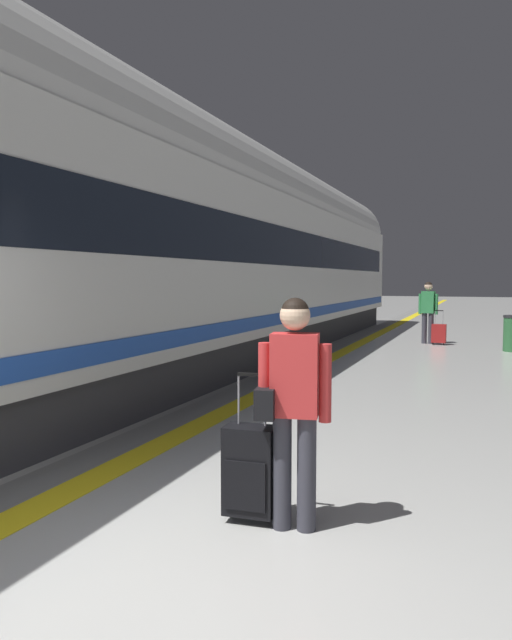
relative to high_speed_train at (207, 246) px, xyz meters
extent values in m
plane|color=#B7B7B2|center=(3.30, -8.15, -2.50)|extent=(120.00, 120.00, 0.00)
cube|color=yellow|center=(2.12, 1.85, -2.50)|extent=(0.36, 80.00, 0.01)
cube|color=slate|center=(1.79, 1.85, -2.50)|extent=(0.63, 80.00, 0.01)
cube|color=#38383D|center=(0.00, 0.50, -2.15)|extent=(2.67, 23.85, 0.70)
cube|color=silver|center=(0.00, 0.50, -0.35)|extent=(2.90, 24.85, 2.90)
cylinder|color=silver|center=(0.00, 0.50, 1.05)|extent=(2.84, 24.35, 2.84)
cube|color=black|center=(0.00, 0.50, 0.00)|extent=(2.93, 23.36, 0.80)
cube|color=#1E4CB2|center=(0.00, 0.50, -1.50)|extent=(2.94, 24.35, 0.24)
cube|color=gray|center=(-1.46, 4.23, -0.60)|extent=(0.02, 0.90, 2.00)
cylinder|color=#383842|center=(4.23, -6.83, -2.08)|extent=(0.14, 0.14, 0.83)
cylinder|color=#383842|center=(4.05, -6.86, -2.08)|extent=(0.14, 0.14, 0.83)
cube|color=red|center=(4.14, -6.85, -1.37)|extent=(0.37, 0.26, 0.60)
cylinder|color=red|center=(4.36, -6.81, -1.42)|extent=(0.09, 0.09, 0.56)
cylinder|color=red|center=(3.93, -6.90, -1.42)|extent=(0.09, 0.09, 0.56)
sphere|color=beige|center=(4.14, -6.85, -0.94)|extent=(0.22, 0.22, 0.22)
sphere|color=black|center=(4.14, -6.85, -0.92)|extent=(0.20, 0.20, 0.20)
cube|color=black|center=(3.95, -6.91, -1.57)|extent=(0.19, 0.30, 0.22)
cube|color=black|center=(3.79, -6.84, -2.11)|extent=(0.40, 0.25, 0.66)
cube|color=black|center=(3.80, -6.96, -2.19)|extent=(0.31, 0.04, 0.36)
cylinder|color=black|center=(3.93, -6.77, -2.47)|extent=(0.03, 0.06, 0.06)
cylinder|color=black|center=(3.64, -6.79, -2.47)|extent=(0.03, 0.06, 0.06)
cylinder|color=gray|center=(3.89, -6.78, -1.59)|extent=(0.02, 0.02, 0.38)
cylinder|color=gray|center=(3.68, -6.80, -1.59)|extent=(0.02, 0.02, 0.38)
cube|color=black|center=(3.79, -6.79, -1.40)|extent=(0.22, 0.04, 0.02)
cylinder|color=#383842|center=(3.81, 6.01, -2.07)|extent=(0.14, 0.14, 0.86)
cylinder|color=#383842|center=(3.99, 5.98, -2.07)|extent=(0.14, 0.14, 0.86)
cube|color=#338C4C|center=(3.90, 5.99, -1.33)|extent=(0.38, 0.26, 0.61)
cylinder|color=#338C4C|center=(3.68, 6.04, -1.38)|extent=(0.09, 0.09, 0.57)
cylinder|color=#338C4C|center=(4.12, 5.96, -1.38)|extent=(0.09, 0.09, 0.57)
sphere|color=beige|center=(3.90, 5.99, -0.89)|extent=(0.23, 0.23, 0.23)
sphere|color=black|center=(3.90, 5.99, -0.87)|extent=(0.21, 0.21, 0.21)
cube|color=#A51E1E|center=(4.22, 5.80, -2.19)|extent=(0.39, 0.24, 0.51)
cube|color=#A51E1E|center=(4.23, 5.92, -2.25)|extent=(0.31, 0.03, 0.28)
cylinder|color=black|center=(4.08, 5.74, -2.47)|extent=(0.02, 0.06, 0.06)
cylinder|color=black|center=(4.36, 5.73, -2.47)|extent=(0.02, 0.06, 0.06)
cylinder|color=gray|center=(4.11, 5.75, -1.74)|extent=(0.02, 0.02, 0.38)
cylinder|color=gray|center=(4.32, 5.74, -1.74)|extent=(0.02, 0.02, 0.38)
cube|color=black|center=(4.22, 5.75, -1.55)|extent=(0.22, 0.03, 0.02)
camera|label=1|loc=(5.39, -10.71, -0.69)|focal=32.14mm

